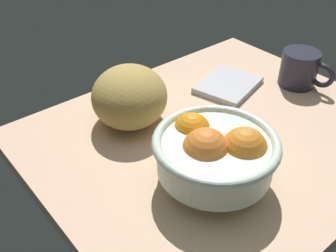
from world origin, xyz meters
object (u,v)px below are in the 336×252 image
(bread_loaf, at_px, (129,96))
(mug, at_px, (300,69))
(fruit_bowl, at_px, (215,152))
(napkin_folded, at_px, (228,85))

(bread_loaf, xyz_separation_m, mug, (-0.39, 0.13, -0.02))
(fruit_bowl, bearing_deg, bread_loaf, -88.50)
(fruit_bowl, relative_size, bread_loaf, 1.22)
(bread_loaf, bearing_deg, napkin_folded, 171.95)
(fruit_bowl, distance_m, napkin_folded, 0.32)
(bread_loaf, bearing_deg, fruit_bowl, 91.50)
(fruit_bowl, height_order, mug, fruit_bowl)
(fruit_bowl, distance_m, mug, 0.40)
(bread_loaf, height_order, mug, bread_loaf)
(napkin_folded, relative_size, mug, 1.14)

